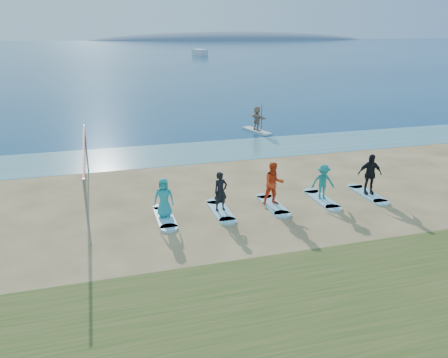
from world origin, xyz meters
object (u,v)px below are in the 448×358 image
object	(u,v)px
boat_offshore_b	(200,56)
student_1	(221,191)
paddleboarder	(257,118)
surfboard_4	(367,194)
student_0	(164,198)
paddleboard	(257,131)
surfboard_1	(221,211)
student_3	(323,182)
student_4	(370,174)
volleyball_net	(85,159)
surfboard_0	(165,217)
student_2	(274,184)
surfboard_3	(322,199)
surfboard_2	(273,205)

from	to	relation	value
boat_offshore_b	student_1	size ratio (longest dim) A/B	4.03
paddleboarder	surfboard_4	size ratio (longest dim) A/B	0.80
paddleboarder	student_0	bearing A→B (deg)	132.00
paddleboard	boat_offshore_b	bearing A→B (deg)	65.09
student_0	surfboard_4	world-z (taller)	student_0
surfboard_1	student_3	bearing A→B (deg)	0.00
paddleboarder	student_4	bearing A→B (deg)	166.49
student_4	student_3	bearing A→B (deg)	-166.87
surfboard_1	student_4	distance (m)	7.11
volleyball_net	surfboard_0	size ratio (longest dim) A/B	4.13
student_0	student_3	bearing A→B (deg)	16.62
surfboard_0	student_3	distance (m)	7.09
paddleboard	student_2	xyz separation A→B (m)	(-4.39, -13.87, 0.96)
surfboard_4	paddleboarder	bearing A→B (deg)	91.27
surfboard_1	surfboard_3	distance (m)	4.69
surfboard_0	student_2	distance (m)	4.80
surfboard_1	surfboard_2	world-z (taller)	same
surfboard_2	surfboard_4	size ratio (longest dim) A/B	1.00
volleyball_net	student_3	world-z (taller)	volleyball_net
student_3	surfboard_4	xyz separation A→B (m)	(2.35, 0.00, -0.83)
surfboard_1	student_0	bearing A→B (deg)	180.00
student_1	volleyball_net	bearing A→B (deg)	137.18
paddleboarder	student_0	size ratio (longest dim) A/B	1.09
student_3	surfboard_0	bearing A→B (deg)	-166.40
volleyball_net	surfboard_0	xyz separation A→B (m)	(2.94, -2.92, -1.86)
surfboard_0	student_3	world-z (taller)	student_3
paddleboard	surfboard_3	size ratio (longest dim) A/B	1.36
paddleboard	student_0	size ratio (longest dim) A/B	1.86
paddleboarder	surfboard_1	size ratio (longest dim) A/B	0.80
surfboard_0	student_0	size ratio (longest dim) A/B	1.36
volleyball_net	paddleboard	world-z (taller)	volleyball_net
boat_offshore_b	student_4	bearing A→B (deg)	-109.86
paddleboarder	surfboard_0	xyz separation A→B (m)	(-9.08, -13.87, -0.96)
student_2	surfboard_0	bearing A→B (deg)	-175.70
surfboard_1	student_1	xyz separation A→B (m)	(0.00, 0.00, 0.87)
boat_offshore_b	student_3	xyz separation A→B (m)	(-20.94, -113.05, 0.88)
surfboard_3	boat_offshore_b	bearing A→B (deg)	79.51
surfboard_0	surfboard_1	distance (m)	2.35
student_1	student_2	distance (m)	2.35
student_1	student_4	xyz separation A→B (m)	(7.04, 0.00, 0.11)
surfboard_0	surfboard_2	xyz separation A→B (m)	(4.69, 0.00, 0.00)
student_4	surfboard_4	bearing A→B (deg)	0.00
student_2	surfboard_3	size ratio (longest dim) A/B	0.85
student_3	student_1	bearing A→B (deg)	-166.40
paddleboard	volleyball_net	bearing A→B (deg)	-151.80
boat_offshore_b	student_4	size ratio (longest dim) A/B	3.57
student_0	student_1	size ratio (longest dim) A/B	0.97
student_0	student_4	bearing A→B (deg)	16.62
volleyball_net	student_4	bearing A→B (deg)	-13.33
surfboard_0	student_0	bearing A→B (deg)	0.00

